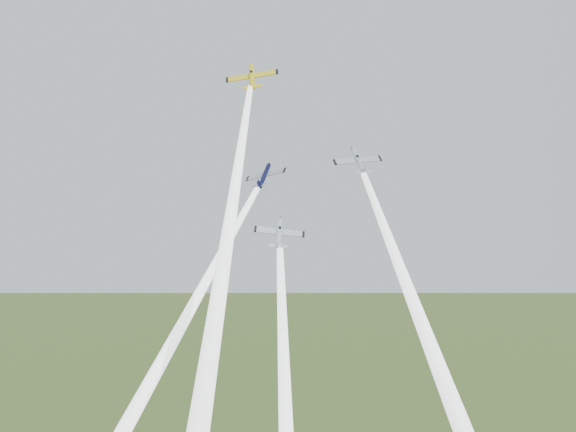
{
  "coord_description": "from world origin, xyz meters",
  "views": [
    {
      "loc": [
        12.66,
        -110.2,
        90.27
      ],
      "look_at": [
        0.0,
        -6.0,
        92.0
      ],
      "focal_mm": 45.0,
      "sensor_mm": 36.0,
      "label": 1
    }
  ],
  "objects": [
    {
      "name": "smoke_trail_yellow",
      "position": [
        -5.67,
        -22.32,
        88.53
      ],
      "size": [
        5.74,
        53.41,
        50.4
      ],
      "primitive_type": null,
      "rotation": [
        -0.82,
        0.0,
        0.06
      ],
      "color": "white"
    },
    {
      "name": "plane_yellow",
      "position": [
        -7.4,
        5.79,
        115.02
      ],
      "size": [
        10.03,
        7.75,
        8.21
      ],
      "primitive_type": null,
      "rotation": [
        0.75,
        -0.15,
        0.06
      ],
      "color": "yellow"
    },
    {
      "name": "plane_navy",
      "position": [
        -4.74,
        2.22,
        98.53
      ],
      "size": [
        7.93,
        8.12,
        6.7
      ],
      "primitive_type": null,
      "rotation": [
        0.75,
        -0.17,
        -0.35
      ],
      "color": "#0C0E35"
    },
    {
      "name": "plane_silver_right",
      "position": [
        10.15,
        0.15,
        100.41
      ],
      "size": [
        9.8,
        8.47,
        6.86
      ],
      "primitive_type": null,
      "rotation": [
        0.75,
        -0.1,
        0.36
      ],
      "color": "silver"
    },
    {
      "name": "smoke_trail_navy",
      "position": [
        -14.35,
        -24.05,
        72.22
      ],
      "size": [
        20.52,
        50.6,
        50.04
      ],
      "primitive_type": null,
      "rotation": [
        -0.82,
        0.0,
        -0.35
      ],
      "color": "white"
    },
    {
      "name": "plane_silver_low",
      "position": [
        -0.4,
        -12.46,
        89.53
      ],
      "size": [
        7.37,
        6.93,
        6.29
      ],
      "primitive_type": null,
      "rotation": [
        0.75,
        0.11,
        0.17
      ],
      "color": "silver"
    },
    {
      "name": "smoke_trail_silver_right",
      "position": [
        18.12,
        -21.35,
        78.85
      ],
      "size": [
        17.23,
        41.06,
        40.55
      ],
      "primitive_type": null,
      "rotation": [
        -0.82,
        0.0,
        0.36
      ],
      "color": "white"
    }
  ]
}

